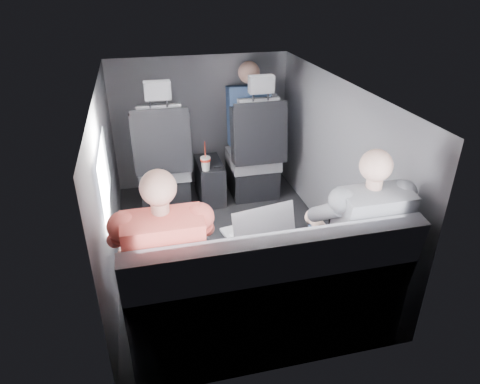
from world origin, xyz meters
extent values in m
plane|color=black|center=(0.00, 0.00, 0.00)|extent=(2.60, 2.60, 0.00)
plane|color=#B2B2AD|center=(0.00, 0.00, 1.35)|extent=(2.60, 2.60, 0.00)
cube|color=#56565B|center=(-0.90, 0.00, 0.68)|extent=(0.02, 2.60, 1.35)
cube|color=#56565B|center=(0.90, 0.00, 0.68)|extent=(0.02, 2.60, 1.35)
cube|color=#56565B|center=(0.00, 1.30, 0.68)|extent=(1.80, 0.02, 1.35)
cube|color=#56565B|center=(0.00, -1.30, 0.68)|extent=(1.80, 0.02, 1.35)
cube|color=white|center=(-0.88, -0.30, 0.90)|extent=(0.02, 0.75, 0.42)
cube|color=black|center=(0.45, 0.67, 0.80)|extent=(0.35, 0.11, 0.59)
cube|color=black|center=(-0.45, 0.92, 0.15)|extent=(0.46, 0.48, 0.30)
cube|color=slate|center=(-0.45, 0.90, 0.38)|extent=(0.48, 0.46, 0.14)
cube|color=slate|center=(-0.45, 0.70, 0.75)|extent=(0.38, 0.18, 0.61)
cube|color=black|center=(-0.67, 0.70, 0.72)|extent=(0.08, 0.21, 0.53)
cube|color=black|center=(-0.23, 0.70, 0.72)|extent=(0.08, 0.21, 0.53)
cube|color=black|center=(-0.45, 0.64, 0.74)|extent=(0.50, 0.11, 0.58)
cube|color=slate|center=(-0.45, 0.66, 1.19)|extent=(0.22, 0.10, 0.15)
cube|color=black|center=(0.45, 0.92, 0.15)|extent=(0.46, 0.48, 0.30)
cube|color=slate|center=(0.45, 0.90, 0.38)|extent=(0.48, 0.46, 0.14)
cube|color=slate|center=(0.45, 0.70, 0.75)|extent=(0.38, 0.18, 0.61)
cube|color=black|center=(0.23, 0.70, 0.72)|extent=(0.08, 0.21, 0.53)
cube|color=black|center=(0.67, 0.70, 0.72)|extent=(0.08, 0.21, 0.53)
cube|color=black|center=(0.45, 0.64, 0.74)|extent=(0.50, 0.11, 0.58)
cube|color=slate|center=(0.45, 0.66, 1.19)|extent=(0.22, 0.10, 0.15)
cube|color=black|center=(0.00, 0.88, 0.20)|extent=(0.24, 0.48, 0.40)
cylinder|color=black|center=(-0.05, 0.76, 0.41)|extent=(0.09, 0.09, 0.01)
cylinder|color=black|center=(0.06, 0.76, 0.41)|extent=(0.09, 0.09, 0.01)
cube|color=slate|center=(0.00, -1.02, 0.23)|extent=(1.60, 0.50, 0.45)
cube|color=slate|center=(0.00, -1.25, 0.68)|extent=(1.60, 0.17, 0.47)
cylinder|color=red|center=(-0.06, 0.71, 0.50)|extent=(0.09, 0.09, 0.02)
cylinder|color=white|center=(-0.06, 0.71, 0.53)|extent=(0.09, 0.09, 0.01)
cylinder|color=red|center=(-0.06, 0.71, 0.61)|extent=(0.01, 0.01, 0.15)
cube|color=white|center=(-0.61, -0.77, 0.59)|extent=(0.43, 0.37, 0.02)
cube|color=silver|center=(-0.61, -0.78, 0.60)|extent=(0.33, 0.24, 0.00)
cube|color=white|center=(-0.61, -0.69, 0.60)|extent=(0.12, 0.09, 0.00)
cube|color=white|center=(-0.61, -0.93, 0.72)|extent=(0.36, 0.20, 0.25)
cube|color=silver|center=(-0.61, -0.92, 0.72)|extent=(0.32, 0.17, 0.21)
cube|color=silver|center=(0.03, -0.74, 0.59)|extent=(0.44, 0.34, 0.02)
cube|color=silver|center=(0.03, -0.75, 0.60)|extent=(0.35, 0.21, 0.00)
cube|color=silver|center=(0.03, -0.65, 0.60)|extent=(0.13, 0.08, 0.00)
cube|color=silver|center=(0.03, -0.91, 0.73)|extent=(0.40, 0.15, 0.26)
cube|color=silver|center=(0.03, -0.90, 0.73)|extent=(0.35, 0.13, 0.22)
cube|color=black|center=(0.60, -0.78, 0.59)|extent=(0.36, 0.26, 0.02)
cube|color=black|center=(0.60, -0.79, 0.60)|extent=(0.29, 0.14, 0.00)
cube|color=black|center=(0.60, -0.70, 0.60)|extent=(0.11, 0.06, 0.00)
cube|color=black|center=(0.60, -0.93, 0.71)|extent=(0.35, 0.08, 0.23)
cube|color=silver|center=(0.60, -0.92, 0.71)|extent=(0.31, 0.07, 0.20)
cube|color=#38383D|center=(-0.68, -0.90, 0.52)|extent=(0.15, 0.44, 0.13)
cube|color=#38383D|center=(-0.46, -0.90, 0.52)|extent=(0.15, 0.44, 0.13)
cube|color=#38383D|center=(-0.68, -0.67, 0.23)|extent=(0.13, 0.13, 0.45)
cube|color=#38383D|center=(-0.46, -0.67, 0.23)|extent=(0.13, 0.13, 0.45)
cube|color=#CB6343|center=(-0.57, -1.10, 0.76)|extent=(0.40, 0.27, 0.54)
sphere|color=tan|center=(-0.57, -1.07, 1.15)|extent=(0.18, 0.18, 0.18)
cylinder|color=tan|center=(-0.77, -0.82, 0.67)|extent=(0.11, 0.28, 0.12)
cylinder|color=tan|center=(-0.37, -0.82, 0.67)|extent=(0.11, 0.28, 0.12)
cube|color=#31496E|center=(0.48, -0.90, 0.51)|extent=(0.15, 0.44, 0.13)
cube|color=#31496E|center=(0.70, -0.90, 0.51)|extent=(0.15, 0.44, 0.13)
cube|color=#31496E|center=(0.48, -0.67, 0.23)|extent=(0.13, 0.13, 0.45)
cube|color=#31496E|center=(0.70, -0.67, 0.23)|extent=(0.13, 0.13, 0.45)
cube|color=slate|center=(0.59, -1.10, 0.76)|extent=(0.40, 0.27, 0.54)
sphere|color=#DCAB96|center=(0.59, -1.07, 1.15)|extent=(0.18, 0.18, 0.18)
cylinder|color=#DCAB96|center=(0.39, -0.82, 0.67)|extent=(0.11, 0.28, 0.12)
cylinder|color=#DCAB96|center=(0.79, -0.82, 0.67)|extent=(0.11, 0.28, 0.12)
cube|color=#31496E|center=(0.45, 1.08, 0.78)|extent=(0.42, 0.27, 0.61)
sphere|color=tan|center=(0.45, 1.10, 1.20)|extent=(0.21, 0.21, 0.21)
cube|color=#31496E|center=(0.45, 1.14, 0.49)|extent=(0.36, 0.42, 0.13)
camera|label=1|loc=(-0.62, -2.94, 2.08)|focal=32.00mm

